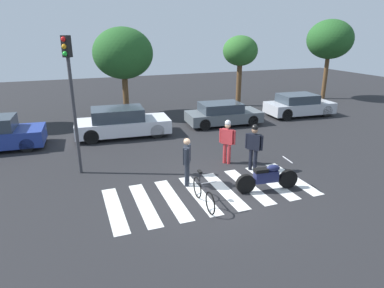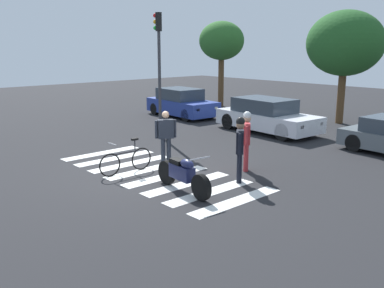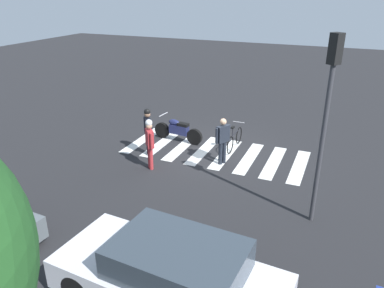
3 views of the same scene
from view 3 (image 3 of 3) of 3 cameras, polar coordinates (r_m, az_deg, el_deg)
ground_plane at (r=14.30m, az=3.43°, el=-1.26°), size 60.00×60.00×0.00m
police_motorcycle at (r=15.17m, az=-2.13°, el=2.10°), size 2.18×0.62×1.04m
leaning_bicycle at (r=14.58m, az=6.49°, el=0.72°), size 0.46×1.75×1.00m
officer_on_foot at (r=13.06m, az=4.68°, el=0.86°), size 0.40×0.61×1.68m
officer_by_motorcycle at (r=13.79m, az=-6.70°, el=2.37°), size 0.48×0.53×1.80m
pedestrian_bystander at (r=12.72m, az=-6.45°, el=0.52°), size 0.48×0.53×1.78m
crosswalk_stripes at (r=14.30m, az=3.43°, el=-1.24°), size 6.75×2.84×0.01m
car_white_van at (r=7.67m, az=-3.22°, el=-19.26°), size 4.69×2.20×1.44m
traffic_light_pole at (r=9.53m, az=19.93°, el=5.63°), size 0.34×0.35×4.89m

